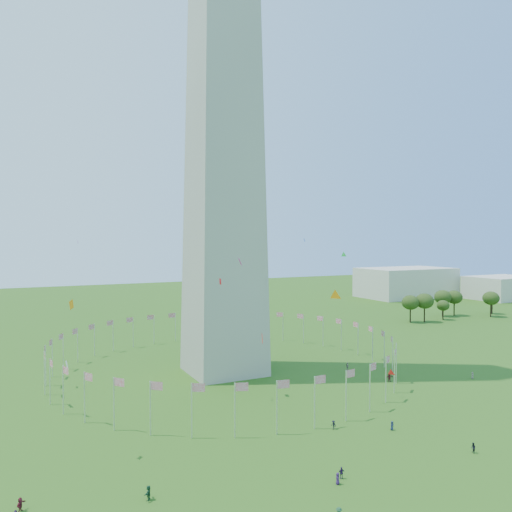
% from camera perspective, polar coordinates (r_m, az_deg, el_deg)
% --- Properties ---
extents(ground, '(600.00, 600.00, 0.00)m').
position_cam_1_polar(ground, '(82.34, 10.75, -21.09)').
color(ground, '#254E12').
rests_on(ground, ground).
extents(washington_monument, '(16.80, 16.80, 169.00)m').
position_cam_1_polar(washington_monument, '(130.47, -3.74, 25.61)').
color(washington_monument, '#ADA99A').
rests_on(washington_monument, ground).
extents(flag_ring, '(80.24, 80.24, 9.00)m').
position_cam_1_polar(flag_ring, '(122.72, -3.66, -11.07)').
color(flag_ring, silver).
rests_on(flag_ring, ground).
extents(gov_building_east_a, '(50.00, 30.00, 16.00)m').
position_cam_1_polar(gov_building_east_a, '(288.38, 16.75, -2.91)').
color(gov_building_east_a, beige).
rests_on(gov_building_east_a, ground).
extents(gov_building_east_b, '(35.00, 25.00, 12.00)m').
position_cam_1_polar(gov_building_east_b, '(297.96, 26.37, -3.26)').
color(gov_building_east_b, beige).
rests_on(gov_building_east_b, ground).
extents(crowd, '(99.19, 74.69, 2.03)m').
position_cam_1_polar(crowd, '(86.34, 14.31, -19.35)').
color(crowd, black).
rests_on(crowd, ground).
extents(kites_aloft, '(97.88, 80.61, 33.40)m').
position_cam_1_polar(kites_aloft, '(100.50, 5.72, -5.77)').
color(kites_aloft, orange).
rests_on(kites_aloft, ground).
extents(tree_line_east, '(53.16, 16.21, 10.89)m').
position_cam_1_polar(tree_line_east, '(217.01, 21.18, -5.32)').
color(tree_line_east, '#36521B').
rests_on(tree_line_east, ground).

